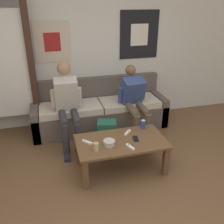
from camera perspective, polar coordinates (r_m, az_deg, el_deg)
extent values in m
plane|color=brown|center=(2.80, 4.66, -23.41)|extent=(18.00, 18.00, 0.00)
cube|color=silver|center=(4.34, -5.85, 13.90)|extent=(10.00, 0.05, 2.55)
cube|color=beige|center=(4.23, -13.50, 15.28)|extent=(0.57, 0.01, 0.65)
cube|color=maroon|center=(4.22, -13.50, 15.27)|extent=(0.26, 0.01, 0.29)
cube|color=black|center=(4.51, 6.26, 17.13)|extent=(0.70, 0.01, 0.80)
cube|color=silver|center=(4.50, 6.29, 17.12)|extent=(0.31, 0.01, 0.36)
cube|color=#382319|center=(4.13, -17.74, 8.74)|extent=(0.10, 0.10, 2.05)
cube|color=silver|center=(4.17, -24.14, 9.38)|extent=(0.82, 0.02, 1.64)
cube|color=#564C47|center=(4.52, -3.58, 2.97)|extent=(2.26, 0.13, 0.82)
cube|color=#564C47|center=(4.29, -2.54, -1.42)|extent=(2.26, 0.58, 0.38)
cube|color=#564C47|center=(4.20, -17.00, -2.30)|extent=(0.12, 0.58, 0.50)
cube|color=#564C47|center=(4.59, 10.61, 0.80)|extent=(0.12, 0.58, 0.50)
cube|color=beige|center=(4.12, -9.48, 0.80)|extent=(0.99, 0.54, 0.10)
cube|color=beige|center=(4.32, 3.97, 2.22)|extent=(0.99, 0.54, 0.10)
cube|color=brown|center=(3.19, 2.09, -6.77)|extent=(1.14, 0.63, 0.03)
cube|color=brown|center=(3.44, -7.59, -8.73)|extent=(0.07, 0.07, 0.40)
cube|color=brown|center=(3.67, 8.59, -6.41)|extent=(0.07, 0.07, 0.40)
cube|color=brown|center=(3.02, -6.15, -14.05)|extent=(0.07, 0.07, 0.40)
cube|color=brown|center=(3.28, 12.18, -10.90)|extent=(0.07, 0.07, 0.40)
cylinder|color=#2D2D33|center=(3.69, -11.10, -1.47)|extent=(0.11, 0.44, 0.11)
cylinder|color=#2D2D33|center=(3.60, -10.51, -6.24)|extent=(0.10, 0.10, 0.46)
cube|color=#232328|center=(3.66, -10.12, -9.86)|extent=(0.11, 0.25, 0.05)
cylinder|color=#2D2D33|center=(3.70, -8.33, -1.16)|extent=(0.11, 0.44, 0.11)
cylinder|color=#2D2D33|center=(3.61, -7.66, -5.91)|extent=(0.10, 0.10, 0.46)
cube|color=#232328|center=(3.68, -7.30, -9.52)|extent=(0.11, 0.25, 0.05)
cube|color=beige|center=(3.85, -10.42, 3.85)|extent=(0.35, 0.34, 0.56)
sphere|color=#9E7556|center=(3.82, -11.01, 9.82)|extent=(0.20, 0.20, 0.20)
cylinder|color=beige|center=(3.86, -13.25, 2.98)|extent=(0.08, 0.11, 0.29)
cylinder|color=beige|center=(3.88, -7.53, 3.59)|extent=(0.08, 0.11, 0.29)
cylinder|color=brown|center=(3.89, 4.68, 0.38)|extent=(0.11, 0.42, 0.11)
cylinder|color=brown|center=(3.82, 5.59, -3.99)|extent=(0.10, 0.10, 0.46)
cube|color=#232328|center=(3.88, 5.81, -7.44)|extent=(0.11, 0.25, 0.05)
cylinder|color=brown|center=(3.95, 7.14, 0.66)|extent=(0.11, 0.42, 0.11)
cylinder|color=brown|center=(3.88, 8.09, -3.64)|extent=(0.10, 0.10, 0.46)
cube|color=#232328|center=(3.94, 8.28, -7.04)|extent=(0.11, 0.25, 0.05)
cube|color=#33477F|center=(4.09, 4.66, 4.75)|extent=(0.37, 0.39, 0.49)
sphere|color=brown|center=(4.09, 4.28, 9.56)|extent=(0.17, 0.17, 0.17)
cylinder|color=#33477F|center=(4.05, 2.00, 4.05)|extent=(0.08, 0.12, 0.25)
cylinder|color=#33477F|center=(4.17, 7.12, 4.51)|extent=(0.08, 0.12, 0.25)
cube|color=#1E5642|center=(3.79, -1.18, -4.99)|extent=(0.33, 0.29, 0.41)
cube|color=#1E5642|center=(3.75, -1.18, -6.99)|extent=(0.21, 0.13, 0.18)
cylinder|color=#B7B2A8|center=(3.07, -0.66, -7.09)|extent=(0.14, 0.14, 0.07)
torus|color=#B7B2A8|center=(3.06, -0.67, -6.62)|extent=(0.15, 0.15, 0.02)
cylinder|color=tan|center=(2.97, -3.67, -7.96)|extent=(0.07, 0.07, 0.10)
cylinder|color=black|center=(2.94, -3.70, -7.01)|extent=(0.00, 0.00, 0.01)
cylinder|color=#28479E|center=(3.46, 7.12, -2.84)|extent=(0.07, 0.07, 0.12)
cylinder|color=silver|center=(3.44, 7.18, -1.93)|extent=(0.06, 0.06, 0.00)
cube|color=white|center=(3.34, 3.56, -4.72)|extent=(0.13, 0.13, 0.02)
cylinder|color=#333842|center=(3.36, 3.82, -4.28)|extent=(0.01, 0.01, 0.00)
cube|color=white|center=(3.04, 4.19, -7.96)|extent=(0.08, 0.15, 0.02)
cylinder|color=#333842|center=(3.06, 3.82, -7.47)|extent=(0.01, 0.01, 0.00)
cube|color=white|center=(3.14, -5.71, -6.86)|extent=(0.12, 0.13, 0.02)
cylinder|color=#333842|center=(3.16, -6.19, -6.47)|extent=(0.01, 0.01, 0.00)
cube|color=black|center=(3.23, 5.41, -6.10)|extent=(0.09, 0.15, 0.01)
cube|color=black|center=(3.22, 5.41, -6.02)|extent=(0.08, 0.13, 0.00)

